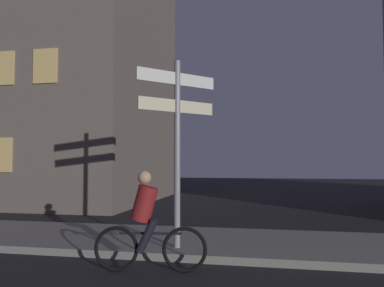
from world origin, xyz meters
TOP-DOWN VIEW (x-y plane):
  - sidewalk_kerb at (0.00, 6.75)m, footprint 40.00×2.77m
  - signpost at (-0.47, 5.88)m, footprint 1.24×1.24m
  - cyclist at (-0.69, 4.74)m, footprint 1.81×0.38m
  - building_left_block at (-7.86, 14.65)m, footprint 8.30×8.59m

SIDE VIEW (x-z plane):
  - sidewalk_kerb at x=0.00m, z-range 0.00..0.14m
  - cyclist at x=-0.69m, z-range -0.06..1.55m
  - signpost at x=-0.47m, z-range 0.52..4.08m
  - building_left_block at x=-7.86m, z-range 0.00..18.24m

